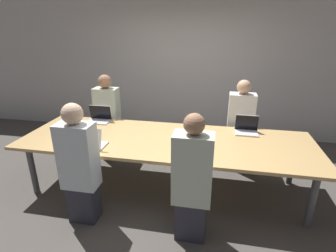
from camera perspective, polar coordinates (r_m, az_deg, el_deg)
ground_plane at (r=3.87m, az=-0.42°, el=-13.20°), size 24.00×24.00×0.00m
curtain_wall at (r=5.39m, az=4.23°, el=12.70°), size 12.00×0.06×2.80m
conference_table at (r=3.52m, az=-0.45°, el=-3.65°), size 3.87×1.26×0.76m
laptop_far_right at (r=3.85m, az=16.73°, el=-0.38°), size 0.32×0.23×0.24m
person_far_right at (r=4.30m, az=15.40°, el=0.06°), size 0.40×0.24×1.42m
laptop_far_left at (r=4.26m, az=-14.69°, el=1.93°), size 0.36×0.24×0.25m
person_far_left at (r=4.63m, az=-12.96°, el=1.87°), size 0.40×0.24×1.43m
laptop_near_midright at (r=3.02m, az=5.14°, el=-5.56°), size 0.31×0.23×0.23m
person_near_midright at (r=2.74m, az=5.26°, el=-11.90°), size 0.40×0.24×1.42m
laptop_near_left at (r=3.37m, az=-16.47°, el=-3.34°), size 0.33×0.26×0.26m
person_near_left at (r=3.12m, az=-18.73°, el=-8.32°), size 0.40×0.24×1.43m
stapler at (r=3.35m, az=3.46°, el=-3.51°), size 0.07×0.15×0.05m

